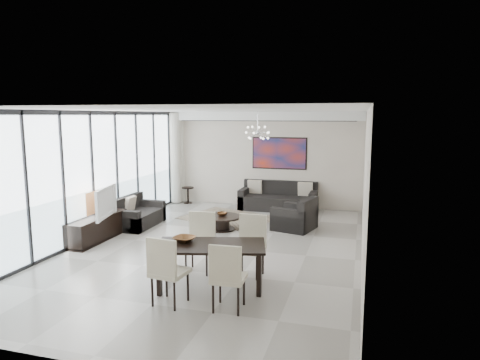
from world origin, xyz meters
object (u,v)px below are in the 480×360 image
(coffee_table, at_px, (221,222))
(tv_console, at_px, (97,228))
(television, at_px, (101,202))
(sofa_main, at_px, (278,200))
(dining_table, at_px, (211,250))

(coffee_table, distance_m, tv_console, 2.91)
(tv_console, xyz_separation_m, television, (0.16, -0.03, 0.61))
(coffee_table, relative_size, television, 0.83)
(sofa_main, xyz_separation_m, tv_console, (-3.33, -4.28, -0.00))
(tv_console, height_order, television, television)
(coffee_table, height_order, television, television)
(tv_console, distance_m, dining_table, 3.87)
(dining_table, bearing_deg, sofa_main, 90.61)
(sofa_main, height_order, tv_console, sofa_main)
(coffee_table, height_order, tv_console, tv_console)
(television, height_order, dining_table, television)
(sofa_main, bearing_deg, television, -126.30)
(tv_console, bearing_deg, television, -9.65)
(coffee_table, distance_m, television, 2.88)
(sofa_main, bearing_deg, coffee_table, -109.10)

